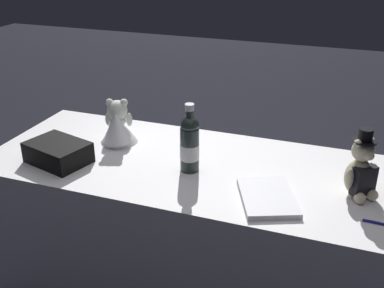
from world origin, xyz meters
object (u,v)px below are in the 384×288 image
(signing_pen, at_px, (379,223))
(teddy_bear_bride, at_px, (118,126))
(champagne_bottle, at_px, (190,143))
(guestbook, at_px, (268,197))
(teddy_bear_groom, at_px, (361,171))
(gift_case_black, at_px, (58,152))

(signing_pen, bearing_deg, teddy_bear_bride, 165.85)
(champagne_bottle, xyz_separation_m, guestbook, (0.38, -0.13, -0.12))
(signing_pen, height_order, guestbook, guestbook)
(teddy_bear_groom, xyz_separation_m, champagne_bottle, (-0.71, -0.02, 0.02))
(teddy_bear_bride, xyz_separation_m, champagne_bottle, (0.43, -0.15, 0.04))
(teddy_bear_bride, height_order, gift_case_black, teddy_bear_bride)
(gift_case_black, relative_size, guestbook, 1.06)
(champagne_bottle, bearing_deg, signing_pen, -11.57)
(teddy_bear_groom, xyz_separation_m, gift_case_black, (-1.30, -0.15, -0.07))
(guestbook, bearing_deg, teddy_bear_groom, 1.89)
(teddy_bear_groom, relative_size, champagne_bottle, 0.93)
(signing_pen, xyz_separation_m, guestbook, (-0.41, 0.03, 0.01))
(signing_pen, relative_size, guestbook, 0.45)
(teddy_bear_bride, bearing_deg, teddy_bear_groom, -6.23)
(teddy_bear_groom, height_order, guestbook, teddy_bear_groom)
(teddy_bear_groom, relative_size, signing_pen, 2.18)
(teddy_bear_bride, relative_size, signing_pen, 1.85)
(champagne_bottle, xyz_separation_m, signing_pen, (0.79, -0.16, -0.13))
(teddy_bear_groom, relative_size, gift_case_black, 0.92)
(teddy_bear_groom, xyz_separation_m, guestbook, (-0.33, -0.15, -0.10))
(signing_pen, relative_size, gift_case_black, 0.42)
(teddy_bear_bride, distance_m, gift_case_black, 0.32)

